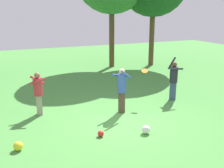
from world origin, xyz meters
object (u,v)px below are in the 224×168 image
ball_yellow (18,146)px  person_catcher (38,90)px  ball_red (101,134)px  person_thrower (174,77)px  frisbee (145,71)px  person_bystander (122,86)px  ball_white (146,129)px

ball_yellow → person_catcher: bearing=68.1°
ball_red → person_thrower: bearing=26.1°
person_thrower → person_catcher: size_ratio=1.14×
person_catcher → frisbee: size_ratio=4.62×
person_thrower → person_bystander: size_ratio=1.08×
ball_yellow → ball_white: size_ratio=0.97×
person_thrower → person_bystander: (-2.70, -0.45, 0.02)m
ball_red → person_catcher: bearing=118.4°
person_thrower → person_catcher: (-5.64, 0.59, -0.05)m
person_catcher → ball_red: bearing=-54.9°
person_bystander → ball_red: 2.40m
frisbee → ball_red: bearing=-142.4°
ball_yellow → person_thrower: bearing=16.1°
frisbee → person_thrower: bearing=-3.7°
person_thrower → person_catcher: 5.67m
person_catcher → person_bystander: (2.94, -1.04, 0.07)m
person_thrower → ball_white: (-2.80, -2.45, -0.87)m
ball_yellow → ball_white: (3.85, -0.53, 0.00)m
ball_red → frisbee: bearing=37.6°
ball_white → person_catcher: bearing=133.0°
person_thrower → person_bystander: bearing=13.2°
person_catcher → frisbee: person_catcher is taller
frisbee → ball_red: 3.77m
person_thrower → frisbee: (-1.40, 0.09, 0.40)m
person_thrower → ball_yellow: person_thrower is taller
person_thrower → person_catcher: bearing=-2.2°
person_thrower → frisbee: 1.46m
ball_red → ball_yellow: bearing=176.7°
person_thrower → ball_red: 4.77m
frisbee → ball_white: 3.17m
person_bystander → ball_red: size_ratio=8.70×
person_bystander → ball_yellow: bearing=177.8°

